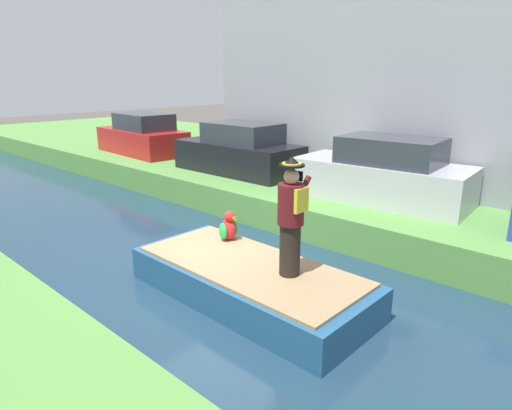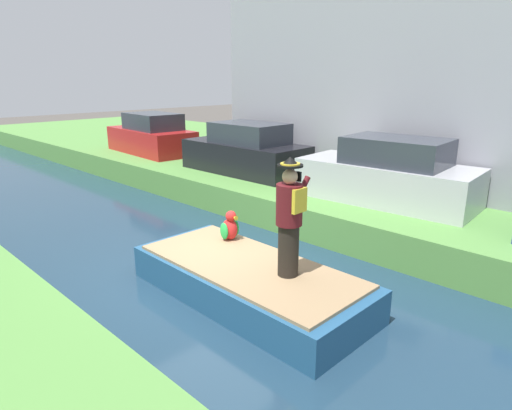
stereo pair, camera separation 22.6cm
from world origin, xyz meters
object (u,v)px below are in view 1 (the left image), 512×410
boat (249,281)px  parked_car_silver (383,174)px  parrot_plush (229,227)px  parked_car_red (142,137)px  person_pirate (291,217)px  parked_car_dark (239,152)px

boat → parked_car_silver: parked_car_silver is taller
parrot_plush → parked_car_red: bearing=65.5°
person_pirate → parked_car_silver: person_pirate is taller
boat → parked_car_red: size_ratio=1.03×
parked_car_red → parrot_plush: bearing=-114.5°
person_pirate → parked_car_silver: (4.43, 0.76, -0.15)m
person_pirate → parked_car_red: person_pirate is taller
parked_car_silver → parked_car_dark: same height
boat → parked_car_dark: parked_car_dark is taller
person_pirate → parked_car_silver: bearing=14.7°
person_pirate → parrot_plush: 1.95m
boat → parked_car_silver: bearing=0.3°
person_pirate → parked_car_dark: 7.04m
parrot_plush → parked_car_silver: parked_car_silver is taller
boat → person_pirate: bearing=-79.3°
person_pirate → parked_car_dark: size_ratio=0.46×
parrot_plush → parked_car_dark: (4.02, 3.68, 0.53)m
boat → parked_car_dark: bearing=46.0°
person_pirate → parked_car_dark: person_pirate is taller
boat → parrot_plush: (0.55, 1.05, 0.55)m
boat → parrot_plush: bearing=62.3°
parked_car_dark → parked_car_red: (0.00, 5.14, 0.00)m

